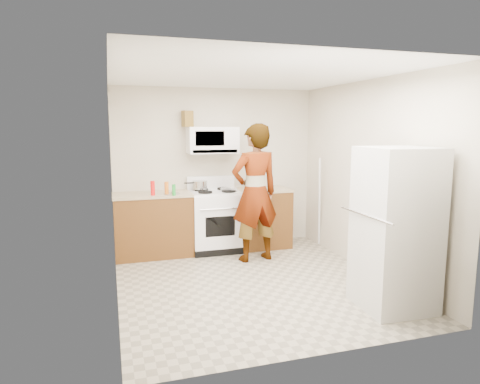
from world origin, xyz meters
name	(u,v)px	position (x,y,z in m)	size (l,w,h in m)	color
floor	(252,282)	(0.00, 0.00, 0.00)	(3.60, 3.60, 0.00)	gray
back_wall	(216,168)	(0.00, 1.79, 1.25)	(3.20, 0.02, 2.50)	beige
right_wall	(367,177)	(1.59, 0.00, 1.25)	(0.02, 3.60, 2.50)	beige
cabinet_left	(153,226)	(-1.04, 1.49, 0.45)	(1.12, 0.62, 0.90)	brown
counter_left	(152,195)	(-1.04, 1.49, 0.92)	(1.14, 0.64, 0.04)	tan
cabinet_right	(262,218)	(0.68, 1.49, 0.45)	(0.80, 0.62, 0.90)	brown
counter_right	(263,190)	(0.68, 1.49, 0.92)	(0.82, 0.64, 0.04)	tan
gas_range	(215,219)	(-0.10, 1.48, 0.49)	(0.76, 0.65, 1.13)	white
microwave	(212,140)	(-0.10, 1.61, 1.70)	(0.76, 0.38, 0.40)	white
person	(255,193)	(0.33, 0.84, 0.98)	(0.71, 0.47, 1.95)	tan
fridge	(396,229)	(1.20, -1.13, 0.85)	(0.70, 0.70, 1.70)	white
kettle	(254,182)	(0.57, 1.58, 1.04)	(0.17, 0.17, 0.21)	silver
jug	(187,119)	(-0.47, 1.65, 2.02)	(0.14, 0.14, 0.24)	brown
saucepan	(200,185)	(-0.31, 1.59, 1.01)	(0.22, 0.22, 0.12)	#ADACB1
tray	(229,189)	(0.11, 1.42, 0.96)	(0.25, 0.16, 0.05)	white
bottle_spray	(153,188)	(-1.05, 1.31, 1.04)	(0.06, 0.06, 0.21)	red
bottle_hot_sauce	(167,188)	(-0.85, 1.35, 1.03)	(0.06, 0.06, 0.18)	orange
bottle_green_cap	(174,190)	(-0.77, 1.20, 1.02)	(0.05, 0.05, 0.16)	#198D29
pot_lid	(172,194)	(-0.78, 1.34, 0.94)	(0.23, 0.23, 0.01)	silver
broom	(319,202)	(1.52, 1.17, 0.72)	(0.03, 0.03, 1.44)	silver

